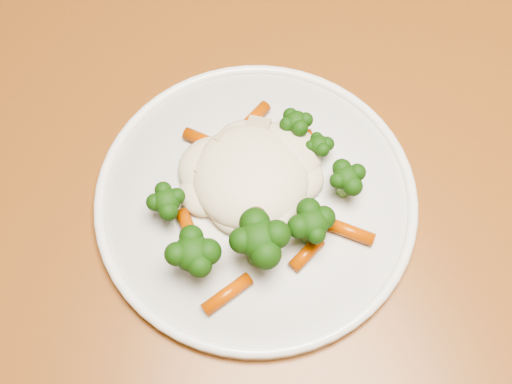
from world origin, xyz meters
TOP-DOWN VIEW (x-y plane):
  - dining_table at (0.30, -0.08)m, footprint 1.35×0.94m
  - plate at (0.23, -0.14)m, footprint 0.29×0.29m
  - meal at (0.22, -0.15)m, footprint 0.19×0.19m

SIDE VIEW (x-z plane):
  - dining_table at x=0.30m, z-range 0.29..1.04m
  - plate at x=0.23m, z-range 0.75..0.76m
  - meal at x=0.22m, z-range 0.76..0.81m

